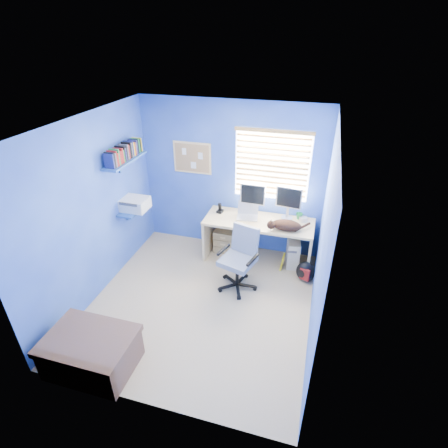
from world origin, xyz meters
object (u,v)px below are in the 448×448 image
(desk, at_px, (258,240))
(office_chair, at_px, (239,266))
(tower_pc, at_px, (293,251))
(laptop, at_px, (247,212))
(cat, at_px, (286,225))

(desk, distance_m, office_chair, 0.75)
(tower_pc, bearing_deg, desk, 178.18)
(tower_pc, height_order, office_chair, office_chair)
(laptop, bearing_deg, desk, -20.47)
(laptop, height_order, office_chair, laptop)
(cat, height_order, tower_pc, cat)
(desk, xyz_separation_m, laptop, (-0.20, 0.04, 0.48))
(tower_pc, bearing_deg, cat, -127.50)
(cat, bearing_deg, tower_pc, 41.97)
(desk, relative_size, laptop, 5.20)
(desk, height_order, office_chair, office_chair)
(desk, bearing_deg, laptop, 167.28)
(tower_pc, relative_size, office_chair, 0.48)
(office_chair, bearing_deg, laptop, 94.69)
(office_chair, bearing_deg, tower_pc, 48.61)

